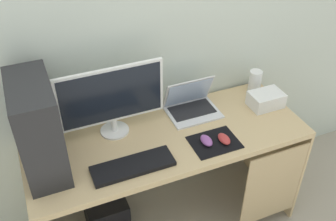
% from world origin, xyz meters
% --- Properties ---
extents(ground_plane, '(8.00, 8.00, 0.00)m').
position_xyz_m(ground_plane, '(0.00, 0.00, 0.00)').
color(ground_plane, '#9E9384').
extents(wall_back, '(4.00, 0.05, 2.60)m').
position_xyz_m(wall_back, '(0.00, 0.33, 1.30)').
color(wall_back, beige).
rests_on(wall_back, ground_plane).
extents(desk, '(1.57, 0.58, 0.74)m').
position_xyz_m(desk, '(0.02, -0.01, 0.60)').
color(desk, tan).
rests_on(desk, ground_plane).
extents(pc_tower, '(0.19, 0.41, 0.49)m').
position_xyz_m(pc_tower, '(-0.65, 0.03, 0.98)').
color(pc_tower, '#232326').
rests_on(pc_tower, desk).
extents(monitor, '(0.58, 0.16, 0.41)m').
position_xyz_m(monitor, '(-0.26, 0.15, 0.97)').
color(monitor, white).
rests_on(monitor, desk).
extents(laptop, '(0.30, 0.23, 0.21)m').
position_xyz_m(laptop, '(0.22, 0.16, 0.78)').
color(laptop, silver).
rests_on(laptop, desk).
extents(speaker, '(0.08, 0.08, 0.15)m').
position_xyz_m(speaker, '(0.68, 0.20, 0.82)').
color(speaker, white).
rests_on(speaker, desk).
extents(projector, '(0.20, 0.14, 0.09)m').
position_xyz_m(projector, '(0.66, 0.04, 0.79)').
color(projector, white).
rests_on(projector, desk).
extents(keyboard, '(0.42, 0.14, 0.02)m').
position_xyz_m(keyboard, '(-0.26, -0.16, 0.75)').
color(keyboard, black).
rests_on(keyboard, desk).
extents(mousepad, '(0.26, 0.20, 0.00)m').
position_xyz_m(mousepad, '(0.21, -0.15, 0.74)').
color(mousepad, black).
rests_on(mousepad, desk).
extents(mouse_left, '(0.06, 0.10, 0.03)m').
position_xyz_m(mouse_left, '(0.17, -0.14, 0.76)').
color(mouse_left, '#8C4C99').
rests_on(mouse_left, mousepad).
extents(mouse_right, '(0.06, 0.10, 0.03)m').
position_xyz_m(mouse_right, '(0.26, -0.16, 0.76)').
color(mouse_right, '#B23333').
rests_on(mouse_right, mousepad).
extents(subwoofer, '(0.25, 0.25, 0.25)m').
position_xyz_m(subwoofer, '(-0.38, 0.12, 0.13)').
color(subwoofer, black).
rests_on(subwoofer, ground_plane).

